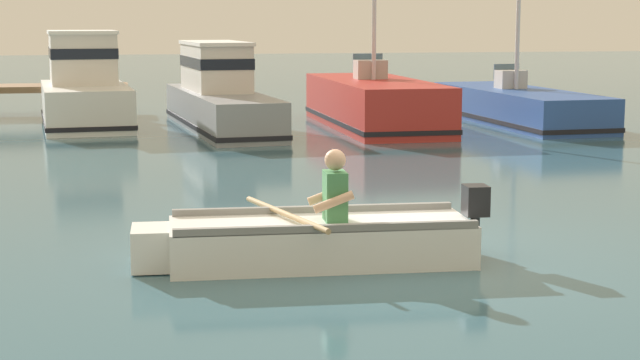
% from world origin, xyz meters
% --- Properties ---
extents(ground_plane, '(120.00, 120.00, 0.00)m').
position_xyz_m(ground_plane, '(0.00, 0.00, 0.00)').
color(ground_plane, '#386070').
extents(rowboat_with_person, '(3.72, 1.94, 1.19)m').
position_xyz_m(rowboat_with_person, '(-0.83, -0.28, 0.25)').
color(rowboat_with_person, white).
rests_on(rowboat_with_person, ground).
extents(moored_boat_white, '(2.32, 4.73, 2.21)m').
position_xyz_m(moored_boat_white, '(-3.59, 14.08, 0.82)').
color(moored_boat_white, white).
rests_on(moored_boat_white, ground).
extents(moored_boat_grey, '(2.21, 6.73, 1.97)m').
position_xyz_m(moored_boat_grey, '(-0.55, 12.90, 0.73)').
color(moored_boat_grey, gray).
rests_on(moored_boat_grey, ground).
extents(moored_boat_red, '(2.18, 6.15, 3.65)m').
position_xyz_m(moored_boat_red, '(2.99, 12.49, 0.53)').
color(moored_boat_red, '#B72D28').
rests_on(moored_boat_red, ground).
extents(moored_boat_blue, '(2.31, 6.52, 4.02)m').
position_xyz_m(moored_boat_blue, '(6.58, 12.74, 0.39)').
color(moored_boat_blue, '#2D519E').
rests_on(moored_boat_blue, ground).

